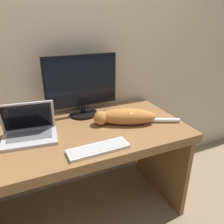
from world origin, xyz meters
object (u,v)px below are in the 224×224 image
at_px(monitor, 82,86).
at_px(laptop, 29,131).
at_px(external_keyboard, 99,149).
at_px(cat, 125,116).

bearing_deg(monitor, laptop, -152.92).
relative_size(laptop, external_keyboard, 0.98).
bearing_deg(monitor, external_keyboard, -97.35).
relative_size(external_keyboard, cat, 0.61).
bearing_deg(laptop, cat, 1.20).
height_order(external_keyboard, cat, cat).
bearing_deg(cat, laptop, -161.39).
relative_size(monitor, external_keyboard, 1.51).
relative_size(monitor, cat, 0.92).
height_order(laptop, external_keyboard, laptop).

